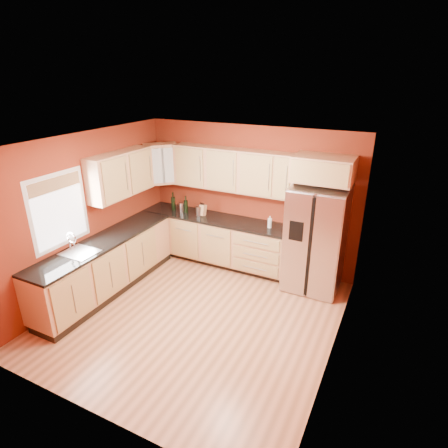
{
  "coord_description": "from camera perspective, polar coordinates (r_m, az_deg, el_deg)",
  "views": [
    {
      "loc": [
        2.48,
        -4.04,
        3.45
      ],
      "look_at": [
        0.03,
        0.9,
        1.19
      ],
      "focal_mm": 30.0,
      "sensor_mm": 36.0,
      "label": 1
    }
  ],
  "objects": [
    {
      "name": "soap_dispenser",
      "position": [
        6.52,
        6.99,
        0.32
      ],
      "size": [
        0.09,
        0.09,
        0.21
      ],
      "primitive_type": "cylinder",
      "rotation": [
        0.0,
        0.0,
        -0.35
      ],
      "color": "silver",
      "rests_on": "countertop_back"
    },
    {
      "name": "base_cabinets_back",
      "position": [
        7.16,
        -1.33,
        -2.55
      ],
      "size": [
        2.9,
        0.6,
        0.88
      ],
      "primitive_type": "cube",
      "color": "tan",
      "rests_on": "floor"
    },
    {
      "name": "ceiling",
      "position": [
        4.82,
        -5.22,
        12.07
      ],
      "size": [
        4.0,
        4.0,
        0.0
      ],
      "primitive_type": "plane",
      "color": "silver",
      "rests_on": "wall_back"
    },
    {
      "name": "floor",
      "position": [
        5.87,
        -4.32,
        -13.78
      ],
      "size": [
        4.0,
        4.0,
        0.0
      ],
      "primitive_type": "plane",
      "color": "#9D603D",
      "rests_on": "ground"
    },
    {
      "name": "wall_back",
      "position": [
        6.88,
        3.84,
        4.05
      ],
      "size": [
        4.0,
        0.04,
        2.6
      ],
      "primitive_type": "cube",
      "color": "maroon",
      "rests_on": "floor"
    },
    {
      "name": "countertop_left",
      "position": [
        6.35,
        -17.85,
        -2.52
      ],
      "size": [
        0.62,
        2.8,
        0.04
      ],
      "primitive_type": "cube",
      "color": "black",
      "rests_on": "base_cabinets_left"
    },
    {
      "name": "knife_block",
      "position": [
        7.04,
        -3.25,
        2.13
      ],
      "size": [
        0.12,
        0.11,
        0.21
      ],
      "primitive_type": "cube",
      "rotation": [
        0.0,
        0.0,
        -0.17
      ],
      "color": "tan",
      "rests_on": "countertop_back"
    },
    {
      "name": "corner_upper_cabinet",
      "position": [
        7.25,
        -9.51,
        9.06
      ],
      "size": [
        0.67,
        0.67,
        0.75
      ],
      "primitive_type": "cube",
      "rotation": [
        0.0,
        0.0,
        0.79
      ],
      "color": "tan",
      "rests_on": "wall_back"
    },
    {
      "name": "wall_front",
      "position": [
        3.87,
        -20.47,
        -13.07
      ],
      "size": [
        4.0,
        0.04,
        2.6
      ],
      "primitive_type": "cube",
      "color": "maroon",
      "rests_on": "floor"
    },
    {
      "name": "refrigerator",
      "position": [
        6.32,
        13.76,
        -2.26
      ],
      "size": [
        0.9,
        0.75,
        1.78
      ],
      "primitive_type": "cube",
      "color": "#A9A9AD",
      "rests_on": "floor"
    },
    {
      "name": "over_fridge_cabinet",
      "position": [
        6.02,
        14.94,
        8.12
      ],
      "size": [
        0.92,
        0.6,
        0.4
      ],
      "primitive_type": "cube",
      "color": "tan",
      "rests_on": "wall_back"
    },
    {
      "name": "wall_left",
      "position": [
        6.41,
        -20.28,
        1.28
      ],
      "size": [
        0.04,
        4.0,
        2.6
      ],
      "primitive_type": "cube",
      "color": "maroon",
      "rests_on": "floor"
    },
    {
      "name": "wine_bottle_b",
      "position": [
        7.19,
        -5.83,
        3.01
      ],
      "size": [
        0.09,
        0.09,
        0.34
      ],
      "primitive_type": null,
      "rotation": [
        0.0,
        0.0,
        -0.15
      ],
      "color": "black",
      "rests_on": "countertop_back"
    },
    {
      "name": "upper_cabinets_left",
      "position": [
        6.64,
        -15.43,
        7.34
      ],
      "size": [
        0.33,
        1.35,
        0.75
      ],
      "primitive_type": "cube",
      "color": "tan",
      "rests_on": "wall_left"
    },
    {
      "name": "upper_cabinets_back",
      "position": [
        6.68,
        1.41,
        8.24
      ],
      "size": [
        2.3,
        0.33,
        0.75
      ],
      "primitive_type": "cube",
      "color": "tan",
      "rests_on": "wall_back"
    },
    {
      "name": "canister_left",
      "position": [
        7.25,
        -6.45,
        2.54
      ],
      "size": [
        0.14,
        0.14,
        0.19
      ],
      "primitive_type": "cylinder",
      "rotation": [
        0.0,
        0.0,
        -0.31
      ],
      "color": "#A9A9AD",
      "rests_on": "countertop_back"
    },
    {
      "name": "wine_bottle_a",
      "position": [
        7.35,
        -7.76,
        3.46
      ],
      "size": [
        0.08,
        0.08,
        0.36
      ],
      "primitive_type": null,
      "rotation": [
        0.0,
        0.0,
        0.04
      ],
      "color": "black",
      "rests_on": "countertop_back"
    },
    {
      "name": "base_cabinets_left",
      "position": [
        6.55,
        -17.44,
        -6.16
      ],
      "size": [
        0.6,
        2.8,
        0.88
      ],
      "primitive_type": "cube",
      "color": "tan",
      "rests_on": "floor"
    },
    {
      "name": "sink_faucet",
      "position": [
        5.97,
        -21.29,
        -2.81
      ],
      "size": [
        0.5,
        0.42,
        0.3
      ],
      "primitive_type": null,
      "color": "silver",
      "rests_on": "countertop_left"
    },
    {
      "name": "window",
      "position": [
        6.01,
        -23.82,
        1.91
      ],
      "size": [
        0.03,
        0.9,
        1.0
      ],
      "primitive_type": "cube",
      "color": "white",
      "rests_on": "wall_left"
    },
    {
      "name": "canister_right",
      "position": [
        7.04,
        -3.88,
        1.98
      ],
      "size": [
        0.14,
        0.14,
        0.18
      ],
      "primitive_type": "cylinder",
      "rotation": [
        0.0,
        0.0,
        -0.28
      ],
      "color": "#A9A9AD",
      "rests_on": "countertop_back"
    },
    {
      "name": "wall_right",
      "position": [
        4.6,
        17.33,
        -6.64
      ],
      "size": [
        0.04,
        4.0,
        2.6
      ],
      "primitive_type": "cube",
      "color": "maroon",
      "rests_on": "floor"
    },
    {
      "name": "countertop_back",
      "position": [
        6.97,
        -1.4,
        0.85
      ],
      "size": [
        2.9,
        0.62,
        0.04
      ],
      "primitive_type": "cube",
      "color": "black",
      "rests_on": "base_cabinets_back"
    }
  ]
}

